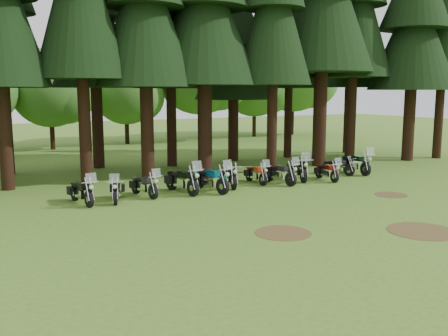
{
  "coord_description": "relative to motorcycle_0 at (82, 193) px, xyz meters",
  "views": [
    {
      "loc": [
        -12.03,
        -14.39,
        4.42
      ],
      "look_at": [
        -1.23,
        5.0,
        1.0
      ],
      "focal_mm": 40.0,
      "sensor_mm": 36.0,
      "label": 1
    }
  ],
  "objects": [
    {
      "name": "motorcycle_6",
      "position": [
        8.46,
        0.41,
        -0.03
      ],
      "size": [
        0.44,
        2.05,
        1.28
      ],
      "rotation": [
        0.0,
        0.0,
        -0.08
      ],
      "color": "black",
      "rests_on": "ground"
    },
    {
      "name": "motorcycle_2",
      "position": [
        2.67,
        0.15,
        -0.02
      ],
      "size": [
        0.62,
        2.1,
        1.32
      ],
      "rotation": [
        0.0,
        0.0,
        0.18
      ],
      "color": "black",
      "rests_on": "ground"
    },
    {
      "name": "motorcycle_5",
      "position": [
        6.94,
        0.32,
        0.01
      ],
      "size": [
        0.81,
        2.21,
        0.92
      ],
      "rotation": [
        0.0,
        0.0,
        -0.3
      ],
      "color": "black",
      "rests_on": "ground"
    },
    {
      "name": "motorcycle_11",
      "position": [
        14.76,
        0.27,
        0.06
      ],
      "size": [
        0.55,
        2.47,
        1.55
      ],
      "rotation": [
        0.0,
        0.0,
        -0.09
      ],
      "color": "black",
      "rests_on": "ground"
    },
    {
      "name": "motorcycle_0",
      "position": [
        0.0,
        0.0,
        0.0
      ],
      "size": [
        0.58,
        2.19,
        1.37
      ],
      "rotation": [
        0.0,
        0.0,
        0.14
      ],
      "color": "black",
      "rests_on": "ground"
    },
    {
      "name": "pine_front_9",
      "position": [
        21.49,
        2.59,
        9.05
      ],
      "size": [
        5.44,
        5.44,
        15.89
      ],
      "color": "black",
      "rests_on": "ground"
    },
    {
      "name": "motorcycle_9",
      "position": [
        12.0,
        -0.62,
        -0.04
      ],
      "size": [
        0.51,
        2.02,
        1.26
      ],
      "rotation": [
        0.0,
        0.0,
        -0.13
      ],
      "color": "black",
      "rests_on": "ground"
    },
    {
      "name": "pine_back_4",
      "position": [
        11.59,
        8.01,
        7.79
      ],
      "size": [
        4.94,
        4.94,
        13.78
      ],
      "color": "black",
      "rests_on": "ground"
    },
    {
      "name": "dirt_patch_2",
      "position": [
        8.55,
        -9.24,
        -0.45
      ],
      "size": [
        2.2,
        2.2,
        0.01
      ],
      "primitive_type": "cylinder",
      "color": "#4C3D1E",
      "rests_on": "ground"
    },
    {
      "name": "motorcycle_7",
      "position": [
        9.37,
        -0.26,
        0.02
      ],
      "size": [
        0.6,
        2.27,
        1.42
      ],
      "rotation": [
        0.0,
        0.0,
        0.14
      ],
      "color": "black",
      "rests_on": "ground"
    },
    {
      "name": "dirt_patch_0",
      "position": [
        4.55,
        -7.24,
        -0.45
      ],
      "size": [
        1.8,
        1.8,
        0.01
      ],
      "primitive_type": "cylinder",
      "color": "#4C3D1E",
      "rests_on": "ground"
    },
    {
      "name": "pine_back_5",
      "position": [
        15.62,
        7.62,
        9.32
      ],
      "size": [
        3.94,
        3.94,
        16.33
      ],
      "color": "black",
      "rests_on": "ground"
    },
    {
      "name": "dirt_patch_1",
      "position": [
        12.05,
        -4.74,
        -0.45
      ],
      "size": [
        1.4,
        1.4,
        0.01
      ],
      "primitive_type": "cylinder",
      "color": "#4C3D1E",
      "rests_on": "ground"
    },
    {
      "name": "decid_4",
      "position": [
        9.13,
        21.09,
        3.91
      ],
      "size": [
        5.93,
        5.76,
        7.41
      ],
      "color": "black",
      "rests_on": "ground"
    },
    {
      "name": "motorcycle_4",
      "position": [
        5.57,
        -0.32,
        0.06
      ],
      "size": [
        0.83,
        2.46,
        1.55
      ],
      "rotation": [
        0.0,
        0.0,
        0.22
      ],
      "color": "black",
      "rests_on": "ground"
    },
    {
      "name": "motorcycle_3",
      "position": [
        4.35,
        0.0,
        0.06
      ],
      "size": [
        0.69,
        2.48,
        1.56
      ],
      "rotation": [
        0.0,
        0.0,
        0.16
      ],
      "color": "black",
      "rests_on": "ground"
    },
    {
      "name": "motorcycle_1",
      "position": [
        1.36,
        -0.18,
        -0.03
      ],
      "size": [
        0.96,
        2.0,
        1.29
      ],
      "rotation": [
        0.0,
        0.0,
        -0.36
      ],
      "color": "black",
      "rests_on": "ground"
    },
    {
      "name": "pine_back_6",
      "position": [
        20.91,
        7.55,
        9.47
      ],
      "size": [
        4.59,
        4.59,
        16.58
      ],
      "color": "black",
      "rests_on": "ground"
    },
    {
      "name": "ground",
      "position": [
        7.55,
        -5.24,
        -0.46
      ],
      "size": [
        120.0,
        120.0,
        0.0
      ],
      "primitive_type": "plane",
      "color": "#446B24",
      "rests_on": "ground"
    },
    {
      "name": "decid_5",
      "position": [
        15.85,
        20.48,
        5.77
      ],
      "size": [
        8.45,
        8.21,
        10.56
      ],
      "color": "black",
      "rests_on": "ground"
    },
    {
      "name": "decid_6",
      "position": [
        22.41,
        21.77,
        4.74
      ],
      "size": [
        7.06,
        6.86,
        8.82
      ],
      "color": "black",
      "rests_on": "ground"
    },
    {
      "name": "motorcycle_10",
      "position": [
        13.65,
        0.43,
        -0.05
      ],
      "size": [
        0.76,
        1.89,
        0.8
      ],
      "rotation": [
        0.0,
        0.0,
        0.33
      ],
      "color": "black",
      "rests_on": "ground"
    },
    {
      "name": "motorcycle_8",
      "position": [
        10.86,
        0.21,
        0.06
      ],
      "size": [
        1.12,
        2.41,
        1.55
      ],
      "rotation": [
        0.0,
        0.0,
        -0.35
      ],
      "color": "black",
      "rests_on": "ground"
    },
    {
      "name": "decid_7",
      "position": [
        27.01,
        21.59,
        5.76
      ],
      "size": [
        8.44,
        8.2,
        10.55
      ],
      "color": "black",
      "rests_on": "ground"
    },
    {
      "name": "decid_3",
      "position": [
        2.84,
        19.89,
        4.05
      ],
      "size": [
        6.12,
        5.95,
        7.65
      ],
      "color": "black",
      "rests_on": "ground"
    }
  ]
}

